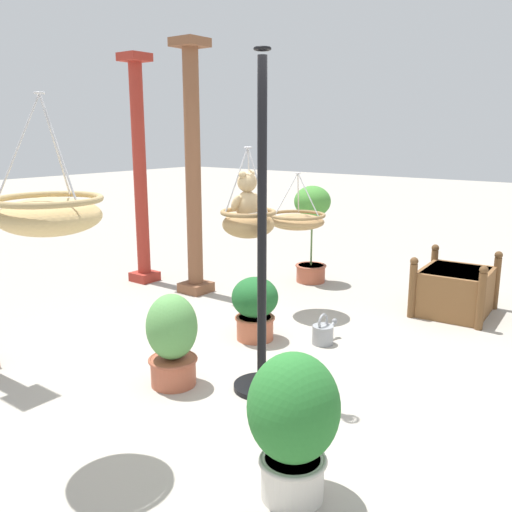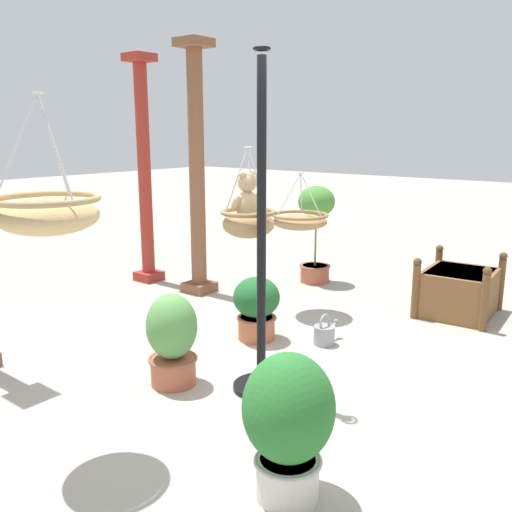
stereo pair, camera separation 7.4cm
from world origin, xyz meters
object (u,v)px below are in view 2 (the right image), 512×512
(hanging_basket_left_high, at_px, (47,213))
(potted_plant_flowering_red, at_px, (288,420))
(display_pole_central, at_px, (261,291))
(watering_can, at_px, (325,334))
(greenhouse_pillar_right, at_px, (197,175))
(potted_plant_fern_front, at_px, (256,306))
(hanging_basket_right_low, at_px, (300,221))
(potted_plant_bushy_green, at_px, (172,339))
(wooden_planter_box, at_px, (459,290))
(hanging_basket_with_teddy, at_px, (248,222))
(teddy_bear, at_px, (246,200))
(potted_plant_tall_leafy, at_px, (316,224))
(greenhouse_pillar_left, at_px, (145,176))

(hanging_basket_left_high, relative_size, potted_plant_flowering_red, 0.94)
(display_pole_central, bearing_deg, watering_can, 5.25)
(greenhouse_pillar_right, distance_m, potted_plant_fern_front, 2.10)
(hanging_basket_right_low, xyz_separation_m, potted_plant_bushy_green, (-2.10, -0.22, -0.65))
(wooden_planter_box, bearing_deg, display_pole_central, 168.21)
(hanging_basket_with_teddy, xyz_separation_m, potted_plant_bushy_green, (-0.51, 0.36, -0.90))
(teddy_bear, height_order, watering_can, teddy_bear)
(hanging_basket_left_high, xyz_separation_m, hanging_basket_right_low, (3.19, 0.42, -0.48))
(hanging_basket_right_low, bearing_deg, watering_can, -130.83)
(greenhouse_pillar_right, bearing_deg, potted_plant_tall_leafy, -34.28)
(potted_plant_fern_front, bearing_deg, hanging_basket_with_teddy, -146.34)
(potted_plant_fern_front, bearing_deg, greenhouse_pillar_left, 72.47)
(display_pole_central, distance_m, potted_plant_bushy_green, 0.82)
(hanging_basket_with_teddy, bearing_deg, potted_plant_bushy_green, 145.10)
(greenhouse_pillar_right, xyz_separation_m, potted_plant_bushy_green, (-1.99, -1.65, -1.08))
(teddy_bear, bearing_deg, watering_can, -9.94)
(hanging_basket_with_teddy, height_order, hanging_basket_left_high, hanging_basket_left_high)
(teddy_bear, xyz_separation_m, potted_plant_flowering_red, (-1.09, -1.18, -0.99))
(display_pole_central, xyz_separation_m, potted_plant_tall_leafy, (2.93, 1.37, -0.01))
(display_pole_central, bearing_deg, potted_plant_bushy_green, 120.79)
(hanging_basket_with_teddy, bearing_deg, watering_can, -8.74)
(hanging_basket_right_low, distance_m, watering_can, 1.34)
(hanging_basket_right_low, distance_m, greenhouse_pillar_left, 2.38)
(potted_plant_fern_front, bearing_deg, wooden_planter_box, -32.87)
(hanging_basket_with_teddy, height_order, greenhouse_pillar_left, greenhouse_pillar_left)
(potted_plant_fern_front, bearing_deg, teddy_bear, -147.60)
(wooden_planter_box, relative_size, potted_plant_tall_leafy, 0.74)
(hanging_basket_with_teddy, bearing_deg, wooden_planter_box, -17.52)
(potted_plant_fern_front, relative_size, watering_can, 1.76)
(display_pole_central, xyz_separation_m, potted_plant_bushy_green, (-0.36, 0.61, -0.42))
(hanging_basket_right_low, bearing_deg, greenhouse_pillar_left, 93.50)
(display_pole_central, height_order, greenhouse_pillar_right, greenhouse_pillar_right)
(hanging_basket_right_low, distance_m, potted_plant_fern_front, 1.17)
(potted_plant_flowering_red, bearing_deg, hanging_basket_right_low, 33.10)
(wooden_planter_box, height_order, watering_can, wooden_planter_box)
(display_pole_central, bearing_deg, teddy_bear, 61.02)
(greenhouse_pillar_right, distance_m, potted_plant_flowering_red, 4.20)
(hanging_basket_right_low, relative_size, potted_plant_flowering_red, 0.73)
(greenhouse_pillar_left, height_order, potted_plant_flowering_red, greenhouse_pillar_left)
(greenhouse_pillar_right, bearing_deg, potted_plant_fern_front, -117.61)
(greenhouse_pillar_left, bearing_deg, hanging_basket_left_high, -137.79)
(display_pole_central, height_order, hanging_basket_right_low, display_pole_central)
(hanging_basket_right_low, bearing_deg, potted_plant_flowering_red, -146.90)
(greenhouse_pillar_left, relative_size, watering_can, 8.34)
(potted_plant_tall_leafy, xyz_separation_m, potted_plant_bushy_green, (-3.29, -0.77, -0.41))
(greenhouse_pillar_right, xyz_separation_m, potted_plant_flowering_red, (-2.57, -3.17, -1.00))
(hanging_basket_left_high, bearing_deg, hanging_basket_right_low, 7.46)
(hanging_basket_with_teddy, distance_m, potted_plant_tall_leafy, 3.04)
(potted_plant_flowering_red, xyz_separation_m, potted_plant_tall_leafy, (3.87, 2.29, 0.33))
(hanging_basket_right_low, relative_size, potted_plant_bushy_green, 0.82)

